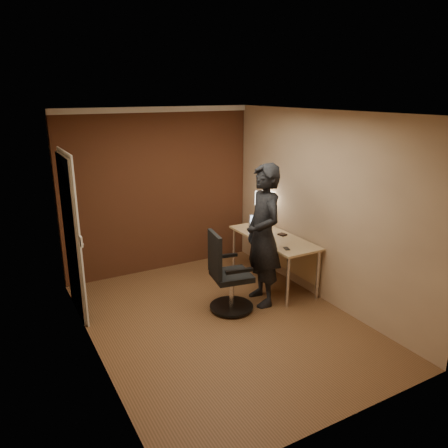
{
  "coord_description": "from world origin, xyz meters",
  "views": [
    {
      "loc": [
        -2.31,
        -4.21,
        2.72
      ],
      "look_at": [
        0.35,
        0.55,
        1.05
      ],
      "focal_mm": 35.0,
      "sensor_mm": 36.0,
      "label": 1
    }
  ],
  "objects": [
    {
      "name": "room",
      "position": [
        -0.27,
        1.54,
        1.37
      ],
      "size": [
        4.0,
        4.0,
        4.0
      ],
      "color": "brown",
      "rests_on": "ground"
    },
    {
      "name": "wallet",
      "position": [
        1.32,
        0.57,
        0.74
      ],
      "size": [
        0.11,
        0.12,
        0.02
      ],
      "primitive_type": "cube",
      "rotation": [
        0.0,
        0.0,
        0.17
      ],
      "color": "black",
      "rests_on": "desk"
    },
    {
      "name": "mouse",
      "position": [
        1.04,
        0.5,
        0.75
      ],
      "size": [
        0.09,
        0.11,
        0.03
      ],
      "primitive_type": "cube",
      "rotation": [
        0.0,
        0.0,
        0.36
      ],
      "color": "black",
      "rests_on": "desk"
    },
    {
      "name": "laptop",
      "position": [
        1.14,
        0.88,
        0.79
      ],
      "size": [
        0.42,
        0.4,
        0.23
      ],
      "color": "silver",
      "rests_on": "desk"
    },
    {
      "name": "phone",
      "position": [
        1.03,
        0.09,
        0.73
      ],
      "size": [
        0.09,
        0.13,
        0.01
      ],
      "primitive_type": "cube",
      "rotation": [
        0.0,
        0.0,
        -0.29
      ],
      "color": "black",
      "rests_on": "desk"
    },
    {
      "name": "desk",
      "position": [
        1.25,
        0.59,
        0.6
      ],
      "size": [
        0.6,
        1.5,
        0.73
      ],
      "color": "#D7B37C",
      "rests_on": "ground"
    },
    {
      "name": "desk_lamp",
      "position": [
        1.36,
        1.09,
        1.15
      ],
      "size": [
        0.22,
        0.22,
        0.54
      ],
      "color": "silver",
      "rests_on": "desk"
    },
    {
      "name": "office_chair",
      "position": [
        0.19,
        0.2,
        0.46
      ],
      "size": [
        0.56,
        0.62,
        1.04
      ],
      "color": "black",
      "rests_on": "ground"
    },
    {
      "name": "person",
      "position": [
        0.73,
        0.19,
        0.93
      ],
      "size": [
        0.56,
        0.75,
        1.87
      ],
      "primitive_type": "imported",
      "rotation": [
        0.0,
        0.0,
        -1.74
      ],
      "color": "black",
      "rests_on": "ground"
    }
  ]
}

